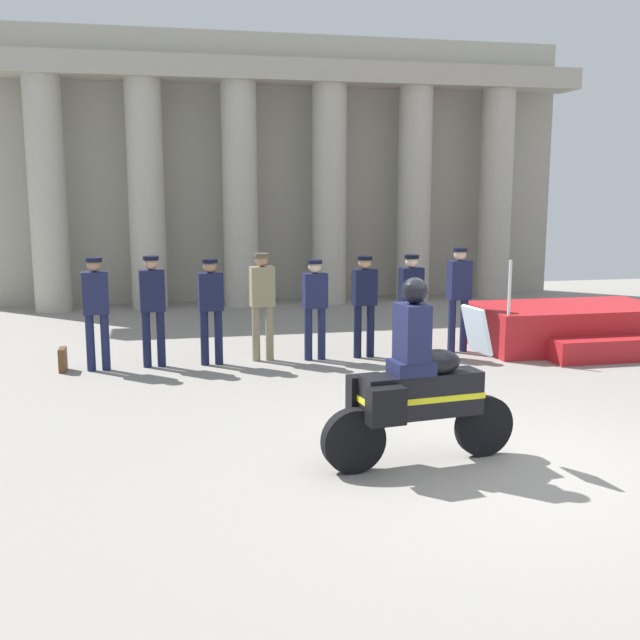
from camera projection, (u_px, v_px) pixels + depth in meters
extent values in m
plane|color=gray|center=(491.00, 466.00, 7.52)|extent=(28.69, 28.69, 0.00)
cube|color=#A49F91|center=(278.00, 170.00, 18.84)|extent=(14.73, 0.30, 6.52)
cylinder|color=#B2AD9E|center=(48.00, 196.00, 16.87)|extent=(0.82, 0.82, 5.23)
cylinder|color=#B2AD9E|center=(146.00, 196.00, 17.31)|extent=(0.82, 0.82, 5.23)
cylinder|color=#B2AD9E|center=(240.00, 196.00, 17.75)|extent=(0.82, 0.82, 5.23)
cylinder|color=#B2AD9E|center=(329.00, 196.00, 18.20)|extent=(0.82, 0.82, 5.23)
cylinder|color=#B2AD9E|center=(414.00, 196.00, 18.64)|extent=(0.82, 0.82, 5.23)
cylinder|color=#B2AD9E|center=(495.00, 196.00, 19.09)|extent=(0.82, 0.82, 5.23)
cube|color=#ABA697|center=(284.00, 72.00, 17.49)|extent=(14.73, 1.02, 0.50)
cube|color=#B21E23|center=(568.00, 326.00, 13.25)|extent=(3.28, 1.79, 0.74)
cube|color=#B21E23|center=(605.00, 350.00, 12.18)|extent=(1.80, 0.50, 0.37)
cylinder|color=silver|center=(510.00, 288.00, 12.01)|extent=(0.05, 0.05, 0.90)
cylinder|color=#191E42|center=(90.00, 343.00, 11.45)|extent=(0.13, 0.13, 0.88)
cylinder|color=#191E42|center=(105.00, 342.00, 11.49)|extent=(0.13, 0.13, 0.88)
cube|color=#191E42|center=(95.00, 293.00, 11.34)|extent=(0.40, 0.25, 0.64)
sphere|color=#997056|center=(94.00, 265.00, 11.27)|extent=(0.21, 0.21, 0.21)
cylinder|color=black|center=(94.00, 260.00, 11.26)|extent=(0.24, 0.24, 0.06)
cylinder|color=#141938|center=(147.00, 339.00, 11.70)|extent=(0.13, 0.13, 0.88)
cylinder|color=#141938|center=(161.00, 339.00, 11.74)|extent=(0.13, 0.13, 0.88)
cube|color=#141938|center=(152.00, 291.00, 11.59)|extent=(0.40, 0.25, 0.64)
sphere|color=tan|center=(151.00, 263.00, 11.52)|extent=(0.21, 0.21, 0.21)
cylinder|color=black|center=(151.00, 258.00, 11.51)|extent=(0.24, 0.24, 0.06)
cylinder|color=#141938|center=(205.00, 338.00, 11.85)|extent=(0.13, 0.13, 0.87)
cylinder|color=#141938|center=(219.00, 337.00, 11.89)|extent=(0.13, 0.13, 0.87)
cube|color=#141938|center=(210.00, 292.00, 11.74)|extent=(0.40, 0.25, 0.59)
sphere|color=#997056|center=(210.00, 266.00, 11.68)|extent=(0.21, 0.21, 0.21)
cylinder|color=black|center=(210.00, 261.00, 11.66)|extent=(0.24, 0.24, 0.06)
cylinder|color=#847A5B|center=(256.00, 334.00, 12.14)|extent=(0.13, 0.13, 0.89)
cylinder|color=#847A5B|center=(270.00, 333.00, 12.18)|extent=(0.13, 0.13, 0.89)
cube|color=#847A5B|center=(262.00, 287.00, 12.03)|extent=(0.40, 0.25, 0.64)
sphere|color=#997056|center=(262.00, 260.00, 11.96)|extent=(0.21, 0.21, 0.21)
cylinder|color=#4F4937|center=(262.00, 255.00, 11.95)|extent=(0.24, 0.24, 0.06)
cylinder|color=#191E42|center=(308.00, 334.00, 12.20)|extent=(0.13, 0.13, 0.86)
cylinder|color=#191E42|center=(322.00, 334.00, 12.24)|extent=(0.13, 0.13, 0.86)
cube|color=#191E42|center=(315.00, 291.00, 12.10)|extent=(0.40, 0.25, 0.56)
sphere|color=beige|center=(315.00, 267.00, 12.03)|extent=(0.21, 0.21, 0.21)
cylinder|color=black|center=(315.00, 262.00, 12.02)|extent=(0.24, 0.24, 0.06)
cylinder|color=black|center=(358.00, 332.00, 12.37)|extent=(0.13, 0.13, 0.88)
cylinder|color=black|center=(370.00, 331.00, 12.42)|extent=(0.13, 0.13, 0.88)
cube|color=black|center=(364.00, 287.00, 12.27)|extent=(0.40, 0.25, 0.59)
sphere|color=tan|center=(365.00, 263.00, 12.20)|extent=(0.21, 0.21, 0.21)
cylinder|color=black|center=(365.00, 258.00, 12.19)|extent=(0.24, 0.24, 0.06)
cylinder|color=black|center=(404.00, 328.00, 12.57)|extent=(0.13, 0.13, 0.91)
cylinder|color=black|center=(416.00, 328.00, 12.61)|extent=(0.13, 0.13, 0.91)
cube|color=black|center=(411.00, 285.00, 12.47)|extent=(0.40, 0.25, 0.56)
sphere|color=beige|center=(412.00, 261.00, 12.40)|extent=(0.21, 0.21, 0.21)
cylinder|color=black|center=(412.00, 257.00, 12.39)|extent=(0.24, 0.24, 0.06)
cylinder|color=#191E42|center=(452.00, 326.00, 12.81)|extent=(0.13, 0.13, 0.91)
cylinder|color=#191E42|center=(464.00, 325.00, 12.85)|extent=(0.13, 0.13, 0.91)
cube|color=#191E42|center=(459.00, 280.00, 12.70)|extent=(0.40, 0.25, 0.66)
sphere|color=beige|center=(460.00, 254.00, 12.62)|extent=(0.21, 0.21, 0.21)
cylinder|color=black|center=(460.00, 250.00, 12.61)|extent=(0.24, 0.24, 0.06)
cylinder|color=black|center=(484.00, 426.00, 7.77)|extent=(0.65, 0.18, 0.64)
cylinder|color=black|center=(354.00, 441.00, 7.31)|extent=(0.65, 0.22, 0.64)
cube|color=black|center=(422.00, 395.00, 7.47)|extent=(1.27, 0.47, 0.44)
ellipsoid|color=black|center=(436.00, 362.00, 7.47)|extent=(0.55, 0.38, 0.26)
cube|color=yellow|center=(422.00, 397.00, 7.48)|extent=(1.29, 0.48, 0.06)
cube|color=silver|center=(477.00, 330.00, 7.56)|extent=(0.20, 0.42, 0.47)
cube|color=black|center=(365.00, 392.00, 7.56)|extent=(0.38, 0.22, 0.36)
cube|color=black|center=(386.00, 406.00, 7.07)|extent=(0.38, 0.22, 0.36)
cube|color=#191E42|center=(411.00, 367.00, 7.39)|extent=(0.44, 0.39, 0.14)
cube|color=#191E42|center=(412.00, 332.00, 7.33)|extent=(0.30, 0.39, 0.56)
sphere|color=black|center=(415.00, 291.00, 7.26)|extent=(0.26, 0.26, 0.26)
cube|color=brown|center=(63.00, 360.00, 11.47)|extent=(0.10, 0.32, 0.36)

